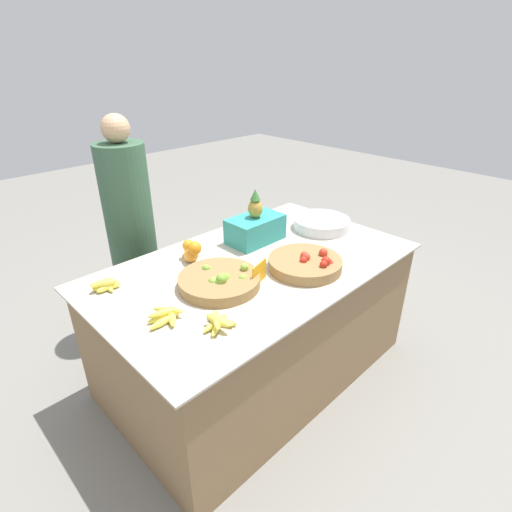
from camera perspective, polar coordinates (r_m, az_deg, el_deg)
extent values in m
plane|color=gray|center=(2.74, 0.00, -15.63)|extent=(12.00, 12.00, 0.00)
cube|color=olive|center=(2.49, 0.00, -9.15)|extent=(1.77, 1.05, 0.77)
cube|color=#BCB29E|center=(2.28, 0.00, -1.25)|extent=(1.85, 1.10, 0.01)
cylinder|color=olive|center=(2.07, -5.27, -3.58)|extent=(0.42, 0.42, 0.06)
sphere|color=#7AB238|center=(2.04, -4.57, -3.70)|extent=(0.04, 0.04, 0.04)
sphere|color=#7AB238|center=(2.00, -4.95, -3.26)|extent=(0.05, 0.05, 0.05)
sphere|color=#7AB238|center=(2.06, -5.07, -3.45)|extent=(0.05, 0.05, 0.05)
sphere|color=#89BC42|center=(2.00, -5.16, -3.69)|extent=(0.05, 0.05, 0.05)
sphere|color=#7AB238|center=(2.03, -4.76, -3.14)|extent=(0.05, 0.05, 0.05)
sphere|color=#89BC42|center=(2.02, -6.11, -3.70)|extent=(0.05, 0.05, 0.05)
sphere|color=#7AB238|center=(2.05, -4.27, -3.16)|extent=(0.05, 0.05, 0.05)
sphere|color=#89BC42|center=(2.10, -1.66, -1.60)|extent=(0.04, 0.04, 0.04)
sphere|color=#89BC42|center=(2.04, -1.93, -3.19)|extent=(0.04, 0.04, 0.04)
sphere|color=#7AB238|center=(2.13, -7.12, -1.78)|extent=(0.04, 0.04, 0.04)
cylinder|color=olive|center=(2.23, 7.00, -1.10)|extent=(0.41, 0.41, 0.06)
sphere|color=red|center=(2.22, 6.85, -0.70)|extent=(0.05, 0.05, 0.05)
sphere|color=red|center=(2.23, 6.90, 0.09)|extent=(0.04, 0.04, 0.04)
sphere|color=red|center=(2.27, 9.59, 0.45)|extent=(0.05, 0.05, 0.05)
sphere|color=red|center=(2.17, 9.96, -0.69)|extent=(0.05, 0.05, 0.05)
sphere|color=red|center=(2.21, 7.18, -0.14)|extent=(0.05, 0.05, 0.05)
sphere|color=red|center=(2.22, 9.21, -1.35)|extent=(0.04, 0.04, 0.04)
sphere|color=red|center=(2.19, 6.80, -0.62)|extent=(0.04, 0.04, 0.04)
sphere|color=red|center=(2.15, 9.63, -1.16)|extent=(0.04, 0.04, 0.04)
sphere|color=red|center=(2.22, 6.74, -0.98)|extent=(0.05, 0.05, 0.05)
sphere|color=red|center=(2.21, 10.33, -1.00)|extent=(0.05, 0.05, 0.05)
sphere|color=orange|center=(2.39, -9.25, 1.05)|extent=(0.08, 0.08, 0.08)
sphere|color=orange|center=(2.39, -8.85, 0.84)|extent=(0.07, 0.07, 0.07)
sphere|color=orange|center=(2.32, -9.30, 0.09)|extent=(0.08, 0.08, 0.08)
sphere|color=orange|center=(2.27, -8.78, 1.10)|extent=(0.08, 0.08, 0.08)
sphere|color=orange|center=(2.34, -9.63, 1.49)|extent=(0.07, 0.07, 0.07)
cylinder|color=silver|center=(2.77, 9.32, 4.61)|extent=(0.38, 0.38, 0.07)
cube|color=orange|center=(2.07, 0.49, -2.42)|extent=(0.13, 0.04, 0.11)
cube|color=teal|center=(2.53, -0.10, 3.86)|extent=(0.35, 0.21, 0.16)
ellipsoid|color=#B28E38|center=(2.48, -0.10, 6.78)|extent=(0.09, 0.09, 0.11)
cone|color=#387A33|center=(2.45, -0.10, 8.79)|extent=(0.06, 0.06, 0.07)
ellipsoid|color=#EFDB4C|center=(1.84, -13.12, -9.13)|extent=(0.15, 0.04, 0.03)
ellipsoid|color=#EFDB4C|center=(1.86, -12.99, -8.52)|extent=(0.15, 0.07, 0.03)
ellipsoid|color=#EFDB4C|center=(1.86, -11.95, -8.37)|extent=(0.11, 0.15, 0.04)
ellipsoid|color=#EFDB4C|center=(1.87, -12.43, -7.55)|extent=(0.11, 0.14, 0.03)
ellipsoid|color=#EFDB4C|center=(1.85, -13.13, -7.90)|extent=(0.14, 0.06, 0.03)
ellipsoid|color=#EFDB4C|center=(2.17, -20.54, -4.15)|extent=(0.14, 0.08, 0.04)
ellipsoid|color=#EFDB4C|center=(2.17, -20.37, -4.18)|extent=(0.04, 0.11, 0.03)
ellipsoid|color=#EFDB4C|center=(2.18, -20.74, -4.05)|extent=(0.13, 0.08, 0.04)
ellipsoid|color=#EFDB4C|center=(2.17, -20.34, -4.15)|extent=(0.13, 0.05, 0.03)
ellipsoid|color=#EFDB4C|center=(2.15, -20.99, -3.65)|extent=(0.13, 0.08, 0.03)
ellipsoid|color=#EFDB4C|center=(2.16, -21.12, -3.56)|extent=(0.12, 0.03, 0.03)
ellipsoid|color=#EFDB4C|center=(1.80, -5.14, -9.07)|extent=(0.06, 0.15, 0.04)
ellipsoid|color=#EFDB4C|center=(1.78, -5.48, -9.85)|extent=(0.15, 0.11, 0.03)
ellipsoid|color=#EFDB4C|center=(1.79, -5.80, -9.51)|extent=(0.16, 0.06, 0.03)
ellipsoid|color=#EFDB4C|center=(1.80, -4.87, -9.25)|extent=(0.09, 0.14, 0.03)
ellipsoid|color=#EFDB4C|center=(1.75, -5.44, -9.18)|extent=(0.06, 0.14, 0.04)
ellipsoid|color=#EFDB4C|center=(1.76, -5.64, -9.08)|extent=(0.11, 0.13, 0.03)
cylinder|color=#385B42|center=(2.87, -17.12, 1.63)|extent=(0.31, 0.31, 1.37)
sphere|color=tan|center=(2.64, -19.45, 16.83)|extent=(0.17, 0.17, 0.17)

